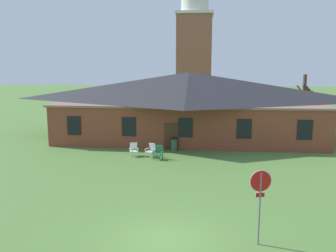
{
  "coord_description": "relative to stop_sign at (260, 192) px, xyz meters",
  "views": [
    {
      "loc": [
        1.46,
        -12.37,
        6.52
      ],
      "look_at": [
        -0.76,
        8.71,
        2.85
      ],
      "focal_mm": 37.79,
      "sensor_mm": 36.0,
      "label": 1
    }
  ],
  "objects": [
    {
      "name": "lawn_chair_near_door",
      "position": [
        -5.83,
        12.09,
        -1.52
      ],
      "size": [
        0.8,
        0.84,
        0.96
      ],
      "color": "white",
      "rests_on": "ground"
    },
    {
      "name": "lawn_chair_by_porch",
      "position": [
        -7.11,
        12.12,
        -1.52
      ],
      "size": [
        0.73,
        0.78,
        0.96
      ],
      "color": "white",
      "rests_on": "ground"
    },
    {
      "name": "stop_sign",
      "position": [
        0.0,
        0.0,
        0.0
      ],
      "size": [
        0.79,
        0.22,
        2.83
      ],
      "color": "slate",
      "rests_on": "ground"
    },
    {
      "name": "trash_bin",
      "position": [
        -4.35,
        14.05,
        -1.52
      ],
      "size": [
        0.56,
        0.56,
        0.98
      ],
      "color": "#335638",
      "rests_on": "ground"
    },
    {
      "name": "bare_tree_beside_building",
      "position": [
        7.52,
        23.08,
        1.01
      ],
      "size": [
        1.81,
        1.83,
        5.62
      ],
      "color": "brown",
      "rests_on": "ground"
    },
    {
      "name": "dome_tower",
      "position": [
        -3.68,
        38.66,
        6.83
      ],
      "size": [
        5.18,
        5.18,
        19.35
      ],
      "color": "#93563D",
      "rests_on": "ground"
    },
    {
      "name": "brick_building",
      "position": [
        -3.49,
        19.35,
        0.99
      ],
      "size": [
        23.05,
        10.4,
        5.89
      ],
      "color": "brown",
      "rests_on": "ground"
    },
    {
      "name": "ground_plane",
      "position": [
        -3.49,
        0.0,
        -2.02
      ],
      "size": [
        200.0,
        200.0,
        0.0
      ],
      "primitive_type": "plane",
      "color": "#517A38"
    },
    {
      "name": "lawn_chair_left_end",
      "position": [
        -5.18,
        11.45,
        -1.52
      ],
      "size": [
        0.75,
        0.81,
        0.96
      ],
      "color": "#28704C",
      "rests_on": "ground"
    }
  ]
}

